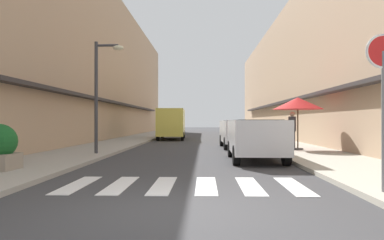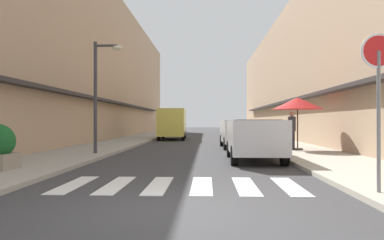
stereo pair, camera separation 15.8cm
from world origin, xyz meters
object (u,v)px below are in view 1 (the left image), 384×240
(parked_car_mid, at_px, (239,131))
(round_street_sign, at_px, (383,70))
(street_lamp, at_px, (101,84))
(delivery_van, at_px, (172,121))
(cafe_umbrella, at_px, (298,104))
(parked_car_near, at_px, (256,135))
(pedestrian_walking_near, at_px, (292,130))

(parked_car_mid, distance_m, round_street_sign, 12.20)
(round_street_sign, distance_m, street_lamp, 10.55)
(delivery_van, xyz_separation_m, street_lamp, (-1.61, -13.21, 1.53))
(parked_car_mid, relative_size, cafe_umbrella, 1.75)
(delivery_van, bearing_deg, round_street_sign, -74.22)
(round_street_sign, height_order, street_lamp, street_lamp)
(parked_car_near, xyz_separation_m, delivery_van, (-4.38, 14.66, 0.48))
(round_street_sign, distance_m, pedestrian_walking_near, 9.57)
(parked_car_mid, distance_m, cafe_umbrella, 3.65)
(delivery_van, relative_size, cafe_umbrella, 2.28)
(round_street_sign, xyz_separation_m, pedestrian_walking_near, (0.70, 9.45, -1.31))
(parked_car_mid, height_order, delivery_van, delivery_van)
(parked_car_near, height_order, delivery_van, delivery_van)
(round_street_sign, relative_size, pedestrian_walking_near, 1.67)
(parked_car_mid, relative_size, street_lamp, 0.93)
(pedestrian_walking_near, bearing_deg, delivery_van, -162.37)
(street_lamp, relative_size, pedestrian_walking_near, 2.59)
(parked_car_mid, distance_m, pedestrian_walking_near, 3.36)
(delivery_van, height_order, round_street_sign, round_street_sign)
(parked_car_mid, relative_size, pedestrian_walking_near, 2.41)
(parked_car_near, relative_size, pedestrian_walking_near, 2.34)
(street_lamp, xyz_separation_m, cafe_umbrella, (8.46, 2.22, -0.71))
(parked_car_near, relative_size, round_street_sign, 1.40)
(pedestrian_walking_near, bearing_deg, parked_car_mid, -152.69)
(parked_car_mid, xyz_separation_m, delivery_van, (-4.38, 8.63, 0.48))
(round_street_sign, bearing_deg, street_lamp, 134.97)
(round_street_sign, bearing_deg, pedestrian_walking_near, 85.75)
(parked_car_mid, height_order, round_street_sign, round_street_sign)
(parked_car_near, relative_size, street_lamp, 0.90)
(cafe_umbrella, bearing_deg, pedestrian_walking_near, -144.57)
(cafe_umbrella, bearing_deg, parked_car_mid, 136.32)
(parked_car_near, distance_m, pedestrian_walking_near, 4.07)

